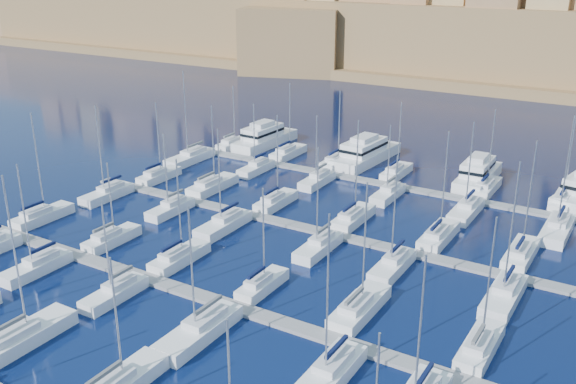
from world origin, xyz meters
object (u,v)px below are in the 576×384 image
Objects in this scene: sailboat_2 at (22,337)px; motor_yacht_a at (264,137)px; motor_yacht_c at (478,174)px; motor_yacht_b at (365,153)px.

sailboat_2 reaches higher than motor_yacht_a.
motor_yacht_a is 41.67m from motor_yacht_c.
motor_yacht_b is 1.20× the size of motor_yacht_c.
sailboat_2 is 71.06m from motor_yacht_a.
motor_yacht_a is 1.08× the size of motor_yacht_c.
motor_yacht_a and motor_yacht_c have the same top height.
motor_yacht_b is at bearing 86.95° from sailboat_2.
sailboat_2 is at bearing -75.83° from motor_yacht_a.
motor_yacht_a is (-17.40, 68.89, 0.94)m from sailboat_2.
motor_yacht_c is at bearing -3.62° from motor_yacht_b.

